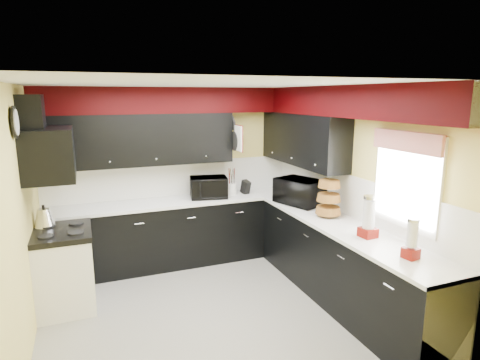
% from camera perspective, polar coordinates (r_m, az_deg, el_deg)
% --- Properties ---
extents(ground, '(3.60, 3.60, 0.00)m').
position_cam_1_polar(ground, '(4.76, -4.06, -18.25)').
color(ground, gray).
rests_on(ground, ground).
extents(wall_back, '(3.60, 0.06, 2.50)m').
position_cam_1_polar(wall_back, '(5.97, -9.45, 0.76)').
color(wall_back, '#E0C666').
rests_on(wall_back, ground).
extents(wall_right, '(0.06, 3.60, 2.50)m').
position_cam_1_polar(wall_right, '(5.08, 15.48, -1.47)').
color(wall_right, '#E0C666').
rests_on(wall_right, ground).
extents(wall_left, '(0.06, 3.60, 2.50)m').
position_cam_1_polar(wall_left, '(4.14, -28.98, -5.60)').
color(wall_left, '#E0C666').
rests_on(wall_left, ground).
extents(ceiling, '(3.60, 3.60, 0.06)m').
position_cam_1_polar(ceiling, '(4.11, -4.59, 13.44)').
color(ceiling, white).
rests_on(ceiling, wall_back).
extents(cab_back, '(3.60, 0.60, 0.90)m').
position_cam_1_polar(cab_back, '(5.89, -8.56, -7.42)').
color(cab_back, black).
rests_on(cab_back, ground).
extents(cab_right, '(0.60, 3.00, 0.90)m').
position_cam_1_polar(cab_right, '(4.93, 14.22, -11.63)').
color(cab_right, black).
rests_on(cab_right, ground).
extents(counter_back, '(3.62, 0.64, 0.04)m').
position_cam_1_polar(counter_back, '(5.75, -8.71, -3.00)').
color(counter_back, white).
rests_on(counter_back, cab_back).
extents(counter_right, '(0.64, 3.02, 0.04)m').
position_cam_1_polar(counter_right, '(4.76, 14.51, -6.44)').
color(counter_right, white).
rests_on(counter_right, cab_right).
extents(splash_back, '(3.60, 0.02, 0.50)m').
position_cam_1_polar(splash_back, '(5.97, -9.41, 0.18)').
color(splash_back, white).
rests_on(splash_back, counter_back).
extents(splash_right, '(0.02, 3.60, 0.50)m').
position_cam_1_polar(splash_right, '(5.09, 15.35, -2.14)').
color(splash_right, white).
rests_on(splash_right, counter_right).
extents(upper_back, '(2.60, 0.35, 0.70)m').
position_cam_1_polar(upper_back, '(5.63, -14.26, 5.56)').
color(upper_back, black).
rests_on(upper_back, wall_back).
extents(upper_right, '(0.35, 1.80, 0.70)m').
position_cam_1_polar(upper_right, '(5.63, 8.85, 5.79)').
color(upper_right, black).
rests_on(upper_right, wall_right).
extents(soffit_back, '(3.60, 0.36, 0.35)m').
position_cam_1_polar(soffit_back, '(5.68, -9.44, 11.13)').
color(soffit_back, black).
rests_on(soffit_back, wall_back).
extents(soffit_right, '(0.36, 3.24, 0.35)m').
position_cam_1_polar(soffit_right, '(4.70, 15.76, 10.71)').
color(soffit_right, black).
rests_on(soffit_right, wall_right).
extents(stove, '(0.60, 0.75, 0.86)m').
position_cam_1_polar(stove, '(5.08, -23.57, -11.79)').
color(stove, white).
rests_on(stove, ground).
extents(cooktop, '(0.62, 0.77, 0.06)m').
position_cam_1_polar(cooktop, '(4.92, -24.02, -6.86)').
color(cooktop, black).
rests_on(cooktop, stove).
extents(hood, '(0.50, 0.78, 0.55)m').
position_cam_1_polar(hood, '(4.73, -25.53, 3.37)').
color(hood, black).
rests_on(hood, wall_left).
extents(hood_duct, '(0.24, 0.40, 0.40)m').
position_cam_1_polar(hood_duct, '(4.71, -27.58, 8.29)').
color(hood_duct, black).
rests_on(hood_duct, wall_left).
extents(window, '(0.03, 0.86, 0.96)m').
position_cam_1_polar(window, '(4.34, 22.64, -0.15)').
color(window, white).
rests_on(window, wall_right).
extents(valance, '(0.04, 0.88, 0.20)m').
position_cam_1_polar(valance, '(4.24, 22.53, 5.08)').
color(valance, red).
rests_on(valance, wall_right).
extents(pan_top, '(0.03, 0.22, 0.40)m').
position_cam_1_polar(pan_top, '(5.86, -1.24, 8.12)').
color(pan_top, black).
rests_on(pan_top, upper_back).
extents(pan_mid, '(0.03, 0.28, 0.46)m').
position_cam_1_polar(pan_mid, '(5.76, -0.78, 5.56)').
color(pan_mid, black).
rests_on(pan_mid, upper_back).
extents(pan_low, '(0.03, 0.24, 0.42)m').
position_cam_1_polar(pan_low, '(6.00, -1.66, 5.53)').
color(pan_low, black).
rests_on(pan_low, upper_back).
extents(cut_board, '(0.03, 0.26, 0.35)m').
position_cam_1_polar(cut_board, '(5.64, -0.25, 5.94)').
color(cut_board, white).
rests_on(cut_board, upper_back).
extents(baskets, '(0.27, 0.27, 0.50)m').
position_cam_1_polar(baskets, '(4.97, 12.50, -2.43)').
color(baskets, brown).
rests_on(baskets, upper_right).
extents(clock, '(0.03, 0.30, 0.30)m').
position_cam_1_polar(clock, '(4.23, -29.40, 7.17)').
color(clock, black).
rests_on(clock, wall_left).
extents(deco_plate, '(0.03, 0.24, 0.24)m').
position_cam_1_polar(deco_plate, '(4.66, 18.47, 9.62)').
color(deco_plate, white).
rests_on(deco_plate, wall_right).
extents(toaster_oven, '(0.59, 0.52, 0.30)m').
position_cam_1_polar(toaster_oven, '(5.80, -4.48, -1.05)').
color(toaster_oven, black).
rests_on(toaster_oven, counter_back).
extents(microwave, '(0.61, 0.73, 0.34)m').
position_cam_1_polar(microwave, '(5.50, 8.49, -1.64)').
color(microwave, black).
rests_on(microwave, counter_right).
extents(utensil_crock, '(0.17, 0.17, 0.16)m').
position_cam_1_polar(utensil_crock, '(6.00, -1.18, -1.24)').
color(utensil_crock, white).
rests_on(utensil_crock, counter_back).
extents(knife_block, '(0.12, 0.14, 0.20)m').
position_cam_1_polar(knife_block, '(6.02, 0.80, -1.02)').
color(knife_block, black).
rests_on(knife_block, counter_back).
extents(kettle, '(0.24, 0.24, 0.21)m').
position_cam_1_polar(kettle, '(5.12, -26.07, -4.81)').
color(kettle, silver).
rests_on(kettle, cooktop).
extents(dispenser_a, '(0.17, 0.17, 0.43)m').
position_cam_1_polar(dispenser_a, '(4.37, 17.85, -5.10)').
color(dispenser_a, '#5A0205').
rests_on(dispenser_a, counter_right).
extents(dispenser_b, '(0.14, 0.14, 0.34)m').
position_cam_1_polar(dispenser_b, '(3.96, 23.23, -7.95)').
color(dispenser_b, '#630C04').
rests_on(dispenser_b, counter_right).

